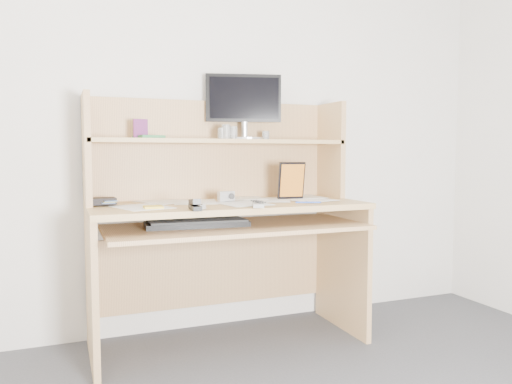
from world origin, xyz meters
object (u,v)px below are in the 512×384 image
object	(u,v)px
keyboard	(197,223)
game_case	(291,180)
desk	(224,212)
tv_remote	(258,204)
monitor	(244,105)

from	to	relation	value
keyboard	game_case	world-z (taller)	game_case
desk	tv_remote	bearing A→B (deg)	-79.66
desk	monitor	world-z (taller)	monitor
desk	keyboard	distance (m)	0.26
game_case	desk	bearing A→B (deg)	179.32
tv_remote	game_case	world-z (taller)	game_case
tv_remote	monitor	xyz separation A→B (m)	(0.10, 0.46, 0.51)
tv_remote	game_case	size ratio (longest dim) A/B	0.88
keyboard	game_case	xyz separation A→B (m)	(0.56, 0.11, 0.19)
game_case	monitor	bearing A→B (deg)	147.64
game_case	monitor	world-z (taller)	monitor
keyboard	game_case	distance (m)	0.61
keyboard	game_case	size ratio (longest dim) A/B	2.51
tv_remote	monitor	distance (m)	0.70
game_case	tv_remote	bearing A→B (deg)	-128.99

